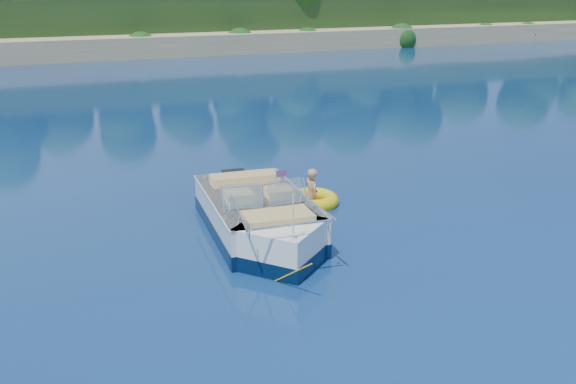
% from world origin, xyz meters
% --- Properties ---
extents(ground, '(160.00, 160.00, 0.00)m').
position_xyz_m(ground, '(0.00, 0.00, 0.00)').
color(ground, '#091B45').
rests_on(ground, ground).
extents(shoreline, '(170.00, 59.00, 6.00)m').
position_xyz_m(shoreline, '(0.00, 63.77, 0.98)').
color(shoreline, '#9A7D59').
rests_on(shoreline, ground).
extents(motorboat, '(2.39, 5.85, 1.95)m').
position_xyz_m(motorboat, '(-2.91, 0.44, 0.38)').
color(motorboat, white).
rests_on(motorboat, ground).
extents(tow_tube, '(1.61, 1.61, 0.36)m').
position_xyz_m(tow_tube, '(-0.95, 2.02, 0.09)').
color(tow_tube, yellow).
rests_on(tow_tube, ground).
extents(boy, '(0.40, 0.80, 1.52)m').
position_xyz_m(boy, '(-1.03, 1.93, 0.00)').
color(boy, tan).
rests_on(boy, ground).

